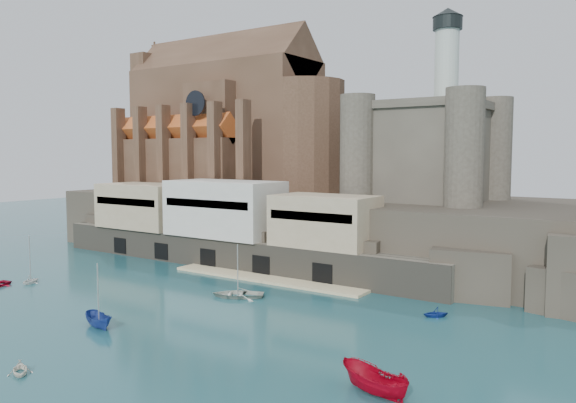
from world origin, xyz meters
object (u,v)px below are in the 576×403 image
at_px(boat_1, 20,374).
at_px(church, 230,128).
at_px(boat_2, 99,327).
at_px(castle_keep, 428,147).

bearing_deg(boat_1, church, 55.24).
distance_m(boat_1, boat_2, 12.16).
bearing_deg(boat_1, castle_keep, 19.44).
height_order(boat_1, boat_2, boat_2).
height_order(church, boat_2, church).
xyz_separation_m(church, castle_keep, (40.21, -0.78, -3.81)).
distance_m(church, boat_2, 60.01).
height_order(church, castle_keep, church).
relative_size(church, boat_1, 17.32).
height_order(castle_keep, boat_2, castle_keep).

